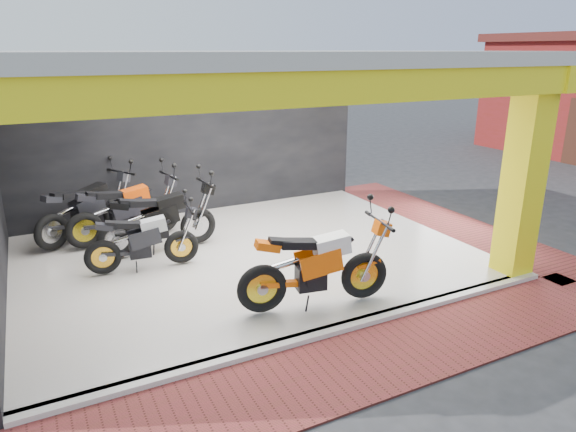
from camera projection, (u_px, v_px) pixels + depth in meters
ground at (298, 303)px, 7.91m from camera, size 80.00×80.00×0.00m
showroom_floor at (248, 256)px, 9.59m from camera, size 8.00×6.00×0.10m
showroom_ceiling at (243, 57)px, 8.49m from camera, size 8.40×6.40×0.20m
back_wall at (194, 140)px, 11.69m from camera, size 8.20×0.20×3.50m
corner_column at (524, 177)px, 8.35m from camera, size 0.50×0.50×3.50m
header_beam_front at (340, 87)px, 6.04m from camera, size 8.40×0.30×0.40m
header_beam_right at (428, 72)px, 10.31m from camera, size 0.30×6.40×0.40m
floor_kerb at (333, 331)px, 7.03m from camera, size 8.00×0.20×0.10m
paver_front at (366, 362)px, 6.38m from camera, size 9.00×1.40×0.03m
paver_right at (443, 221)px, 11.67m from camera, size 1.40×7.00×0.03m
moto_hero at (365, 254)px, 7.59m from camera, size 2.56×1.33×1.49m
moto_row_a at (180, 231)px, 8.91m from camera, size 2.08×0.95×1.23m
moto_row_b at (197, 209)px, 9.81m from camera, size 2.41×0.99×1.45m
moto_row_c at (161, 200)px, 10.38m from camera, size 2.47×1.20×1.45m
moto_row_d at (116, 196)px, 10.68m from camera, size 2.47×1.92×1.43m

